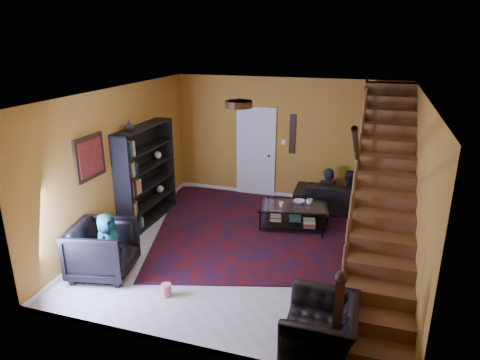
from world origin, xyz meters
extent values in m
plane|color=beige|center=(0.00, 0.00, 0.00)|extent=(5.50, 5.50, 0.00)
plane|color=#B27027|center=(0.00, 2.75, 1.40)|extent=(5.20, 0.00, 5.20)
plane|color=#B27027|center=(0.00, -2.75, 1.40)|extent=(5.20, 0.00, 5.20)
plane|color=#B27027|center=(-2.60, 0.00, 1.40)|extent=(0.00, 5.50, 5.50)
plane|color=#B27027|center=(2.60, 0.00, 1.40)|extent=(0.00, 5.50, 5.50)
plane|color=white|center=(0.00, 0.00, 2.80)|extent=(5.50, 5.50, 0.00)
cube|color=silver|center=(0.00, 2.74, 0.05)|extent=(5.20, 0.02, 0.10)
cube|color=silver|center=(-2.59, 0.00, 0.05)|extent=(0.02, 5.50, 0.10)
cube|color=#B27027|center=(2.12, 0.00, 1.32)|extent=(0.95, 4.92, 2.83)
cube|color=black|center=(1.67, 0.00, 1.40)|extent=(0.04, 5.02, 3.02)
cylinder|color=black|center=(1.70, 0.00, 1.85)|extent=(0.07, 4.20, 2.44)
cube|color=black|center=(1.70, -2.40, 0.55)|extent=(0.10, 0.10, 1.10)
cube|color=black|center=(-2.41, 0.60, 1.00)|extent=(0.35, 1.80, 2.00)
cube|color=black|center=(-2.41, 0.60, 0.40)|extent=(0.35, 1.72, 0.03)
cube|color=black|center=(-2.41, 0.60, 1.16)|extent=(0.35, 1.72, 0.03)
cube|color=silver|center=(-0.70, 2.73, 1.02)|extent=(0.82, 0.05, 2.05)
cube|color=maroon|center=(-2.57, -0.90, 1.75)|extent=(0.04, 0.74, 0.74)
cube|color=black|center=(0.15, 2.73, 1.55)|extent=(0.14, 0.03, 0.90)
cylinder|color=#3F2814|center=(0.00, -0.80, 2.74)|extent=(0.40, 0.40, 0.10)
cube|color=#450C0C|center=(-0.18, 1.01, 0.01)|extent=(4.99, 5.37, 0.02)
imported|color=black|center=(1.50, 2.30, 0.33)|extent=(2.31, 0.96, 0.67)
imported|color=black|center=(-2.05, -1.52, 0.43)|extent=(1.13, 1.11, 0.87)
imported|color=black|center=(1.50, -2.25, 0.32)|extent=(0.87, 0.99, 0.64)
imported|color=black|center=(1.04, 2.35, 0.24)|extent=(0.53, 0.37, 1.39)
imported|color=black|center=(1.50, 2.35, 0.24)|extent=(0.71, 0.57, 1.39)
imported|color=#1A5B64|center=(-1.95, -1.52, 0.53)|extent=(0.36, 0.54, 1.07)
cube|color=black|center=(-0.06, 0.77, 0.24)|extent=(0.04, 0.04, 0.48)
cube|color=black|center=(1.16, 0.77, 0.24)|extent=(0.04, 0.04, 0.48)
cube|color=black|center=(-0.06, 1.45, 0.24)|extent=(0.04, 0.04, 0.48)
cube|color=black|center=(1.16, 1.45, 0.24)|extent=(0.04, 0.04, 0.48)
cube|color=black|center=(0.55, 1.11, 0.13)|extent=(1.33, 0.91, 0.02)
cube|color=silver|center=(0.55, 1.11, 0.48)|extent=(1.40, 0.98, 0.02)
imported|color=#999999|center=(0.81, 1.27, 0.54)|extent=(0.16, 0.16, 0.10)
imported|color=#999999|center=(0.31, 0.97, 0.53)|extent=(0.12, 0.12, 0.10)
imported|color=#999999|center=(0.60, 1.27, 0.51)|extent=(0.23, 0.23, 0.06)
imported|color=#999999|center=(-2.41, 0.10, 2.10)|extent=(0.18, 0.18, 0.19)
cylinder|color=red|center=(-0.82, -1.79, 0.11)|extent=(0.20, 0.20, 0.17)
camera|label=1|loc=(1.87, -6.67, 3.70)|focal=32.00mm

